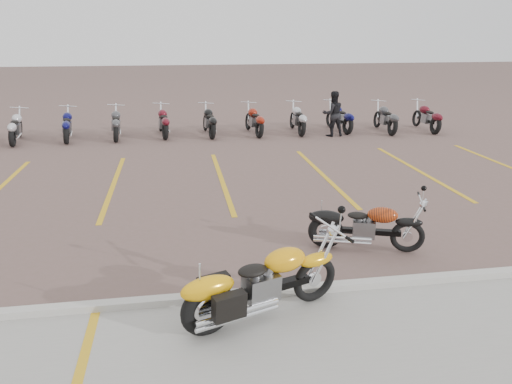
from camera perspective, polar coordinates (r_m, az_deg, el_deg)
The scene contains 7 objects.
ground at distance 9.09m, azimuth -1.48°, elevation -5.69°, with size 100.00×100.00×0.00m, color brown.
curb at distance 7.29m, azimuth 0.72°, elevation -11.49°, with size 60.00×0.18×0.12m, color #ADAAA3.
parking_stripes at distance 12.83m, azimuth -3.95°, elevation 1.41°, with size 38.00×5.50×0.01m, color gold, non-canonical shape.
yellow_cruiser at distance 6.61m, azimuth 0.34°, elevation -10.70°, with size 2.22×0.92×0.95m.
flame_cruiser at distance 8.80m, azimuth 12.14°, elevation -4.07°, with size 1.91×0.76×0.82m.
person_b at distance 18.33m, azimuth 8.78°, elevation 8.83°, with size 0.78×0.61×1.61m, color black.
bg_bike_row at distance 18.20m, azimuth -8.10°, elevation 7.97°, with size 18.90×2.03×1.10m.
Camera 1 is at (-1.12, -8.25, 3.64)m, focal length 35.00 mm.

